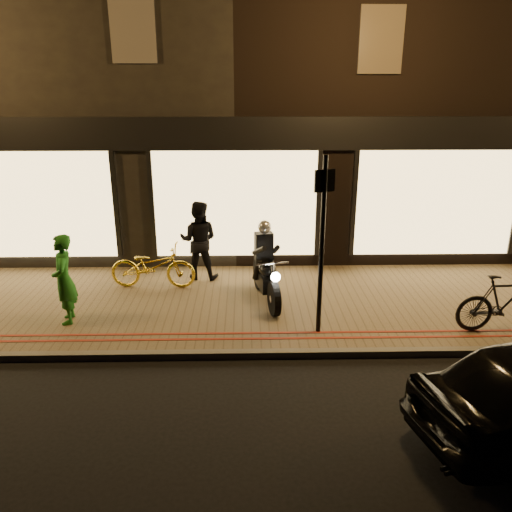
# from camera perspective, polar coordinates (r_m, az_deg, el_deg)

# --- Properties ---
(ground) EXTENTS (90.00, 90.00, 0.00)m
(ground) POSITION_cam_1_polar(r_m,az_deg,el_deg) (8.09, -2.68, -11.72)
(ground) COLOR black
(ground) RESTS_ON ground
(sidewalk) EXTENTS (50.00, 4.00, 0.12)m
(sidewalk) POSITION_cam_1_polar(r_m,az_deg,el_deg) (9.84, -2.43, -5.49)
(sidewalk) COLOR brown
(sidewalk) RESTS_ON ground
(kerb_stone) EXTENTS (50.00, 0.14, 0.12)m
(kerb_stone) POSITION_cam_1_polar(r_m,az_deg,el_deg) (8.10, -2.68, -11.17)
(kerb_stone) COLOR #59544C
(kerb_stone) RESTS_ON ground
(red_kerb_lines) EXTENTS (50.00, 0.26, 0.01)m
(red_kerb_lines) POSITION_cam_1_polar(r_m,az_deg,el_deg) (8.51, -2.61, -9.12)
(red_kerb_lines) COLOR maroon
(red_kerb_lines) RESTS_ON sidewalk
(building_row) EXTENTS (48.00, 10.11, 8.50)m
(building_row) POSITION_cam_1_polar(r_m,az_deg,el_deg) (15.96, -2.17, 19.32)
(building_row) COLOR black
(building_row) RESTS_ON ground
(motorcycle) EXTENTS (0.68, 1.93, 1.59)m
(motorcycle) POSITION_cam_1_polar(r_m,az_deg,el_deg) (9.63, 1.12, -1.69)
(motorcycle) COLOR black
(motorcycle) RESTS_ON sidewalk
(sign_post) EXTENTS (0.34, 0.15, 3.00)m
(sign_post) POSITION_cam_1_polar(r_m,az_deg,el_deg) (8.10, 7.57, 2.09)
(sign_post) COLOR black
(sign_post) RESTS_ON sidewalk
(bicycle_gold) EXTENTS (1.79, 0.72, 0.92)m
(bicycle_gold) POSITION_cam_1_polar(r_m,az_deg,el_deg) (10.53, -11.71, -1.15)
(bicycle_gold) COLOR gold
(bicycle_gold) RESTS_ON sidewalk
(bicycle_dark) EXTENTS (1.71, 0.56, 1.02)m
(bicycle_dark) POSITION_cam_1_polar(r_m,az_deg,el_deg) (9.48, 26.56, -4.81)
(bicycle_dark) COLOR black
(bicycle_dark) RESTS_ON sidewalk
(person_green) EXTENTS (0.52, 0.66, 1.61)m
(person_green) POSITION_cam_1_polar(r_m,az_deg,el_deg) (9.31, -21.09, -2.50)
(person_green) COLOR #1C681B
(person_green) RESTS_ON sidewalk
(person_dark) EXTENTS (0.90, 0.73, 1.71)m
(person_dark) POSITION_cam_1_polar(r_m,az_deg,el_deg) (10.78, -6.57, 1.80)
(person_dark) COLOR black
(person_dark) RESTS_ON sidewalk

